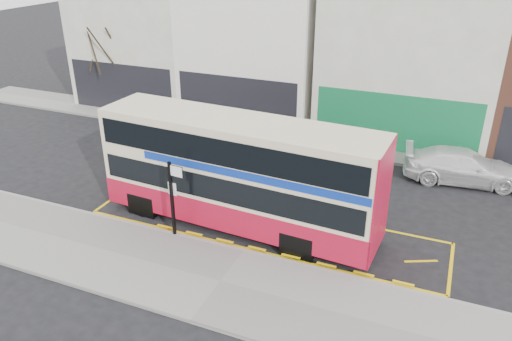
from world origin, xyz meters
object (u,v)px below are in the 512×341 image
at_px(car_silver, 172,121).
at_px(street_tree_left, 104,36).
at_px(car_grey, 340,149).
at_px(double_decker_bus, 239,172).
at_px(street_tree_right, 505,96).
at_px(bus_stop_post, 173,192).
at_px(car_white, 463,166).

relative_size(car_silver, street_tree_left, 0.60).
bearing_deg(car_grey, double_decker_bus, 148.83).
relative_size(car_grey, street_tree_right, 0.89).
relative_size(double_decker_bus, car_silver, 2.64).
height_order(car_grey, street_tree_left, street_tree_left).
distance_m(double_decker_bus, bus_stop_post, 2.62).
bearing_deg(bus_stop_post, double_decker_bus, 49.39).
height_order(car_grey, street_tree_right, street_tree_right).
relative_size(double_decker_bus, street_tree_left, 1.60).
height_order(double_decker_bus, street_tree_right, street_tree_right).
distance_m(car_white, street_tree_right, 4.47).
bearing_deg(double_decker_bus, street_tree_right, 52.69).
bearing_deg(bus_stop_post, car_silver, 127.19).
height_order(bus_stop_post, car_grey, bus_stop_post).
xyz_separation_m(car_silver, street_tree_left, (-5.95, 2.35, 4.04)).
distance_m(bus_stop_post, street_tree_right, 16.97).
distance_m(bus_stop_post, street_tree_left, 17.01).
bearing_deg(double_decker_bus, car_silver, 138.74).
height_order(bus_stop_post, car_white, bus_stop_post).
bearing_deg(street_tree_right, car_silver, -169.47).
relative_size(double_decker_bus, street_tree_right, 2.27).
distance_m(bus_stop_post, car_grey, 10.18).
xyz_separation_m(bus_stop_post, car_white, (9.83, 9.28, -1.18)).
bearing_deg(car_grey, car_white, -105.14).
height_order(double_decker_bus, car_white, double_decker_bus).
bearing_deg(bus_stop_post, car_grey, 71.85).
height_order(bus_stop_post, car_silver, bus_stop_post).
xyz_separation_m(car_grey, street_tree_left, (-15.88, 2.57, 4.04)).
relative_size(car_silver, car_grey, 0.97).
bearing_deg(car_white, street_tree_right, -29.20).
xyz_separation_m(bus_stop_post, street_tree_right, (11.19, 12.68, 1.39)).
distance_m(car_grey, street_tree_left, 16.59).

